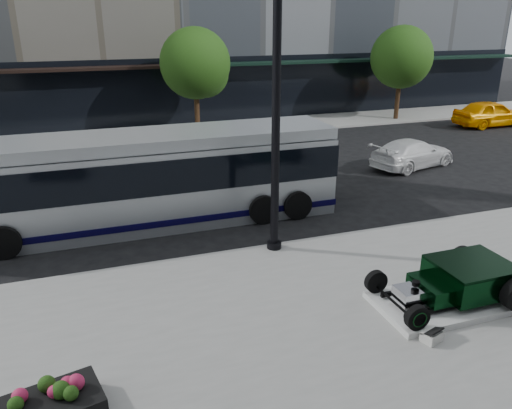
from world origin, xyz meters
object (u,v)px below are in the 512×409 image
object	(u,v)px
transit_bus	(149,179)
white_sedan	(413,153)
yellow_taxi	(491,113)
lamppost	(276,128)
hot_rod	(463,279)

from	to	relation	value
transit_bus	white_sedan	xyz separation A→B (m)	(11.86, 2.60, -0.87)
yellow_taxi	lamppost	bearing A→B (deg)	122.63
yellow_taxi	transit_bus	bearing A→B (deg)	111.61
transit_bus	yellow_taxi	bearing A→B (deg)	21.40
hot_rod	lamppost	size ratio (longest dim) A/B	0.43
transit_bus	lamppost	bearing A→B (deg)	-48.47
hot_rod	white_sedan	distance (m)	11.60
hot_rod	yellow_taxi	size ratio (longest dim) A/B	0.70
hot_rod	transit_bus	world-z (taller)	transit_bus
white_sedan	yellow_taxi	world-z (taller)	yellow_taxi
transit_bus	hot_rod	bearing A→B (deg)	-50.92
hot_rod	yellow_taxi	xyz separation A→B (m)	(15.56, 15.88, 0.09)
lamppost	transit_bus	xyz separation A→B (m)	(-2.98, 3.36, -2.10)
lamppost	yellow_taxi	distance (m)	22.22
lamppost	transit_bus	bearing A→B (deg)	131.53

